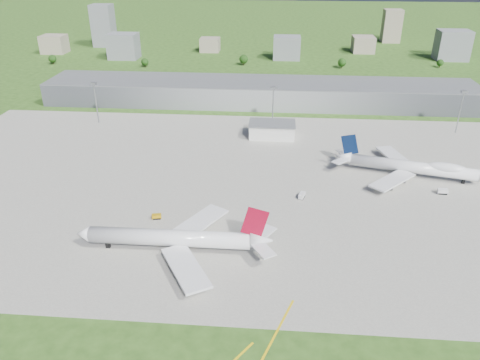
# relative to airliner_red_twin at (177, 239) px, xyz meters

# --- Properties ---
(ground) EXTENTS (1400.00, 1400.00, 0.00)m
(ground) POSITION_rel_airliner_red_twin_xyz_m (22.30, 168.18, -5.32)
(ground) COLOR #2A4B17
(ground) RESTS_ON ground
(apron) EXTENTS (360.00, 190.00, 0.08)m
(apron) POSITION_rel_airliner_red_twin_xyz_m (32.30, 58.18, -5.28)
(apron) COLOR gray
(apron) RESTS_ON ground
(terminal) EXTENTS (300.00, 42.00, 15.00)m
(terminal) POSITION_rel_airliner_red_twin_xyz_m (22.30, 183.18, 2.18)
(terminal) COLOR gray
(terminal) RESTS_ON ground
(ops_building) EXTENTS (26.00, 16.00, 8.00)m
(ops_building) POSITION_rel_airliner_red_twin_xyz_m (32.30, 118.18, -1.32)
(ops_building) COLOR silver
(ops_building) RESTS_ON ground
(mast_west) EXTENTS (3.50, 2.00, 25.90)m
(mast_west) POSITION_rel_airliner_red_twin_xyz_m (-77.70, 133.18, 12.39)
(mast_west) COLOR gray
(mast_west) RESTS_ON ground
(mast_center) EXTENTS (3.50, 2.00, 25.90)m
(mast_center) POSITION_rel_airliner_red_twin_xyz_m (32.30, 133.18, 12.39)
(mast_center) COLOR gray
(mast_center) RESTS_ON ground
(mast_east) EXTENTS (3.50, 2.00, 25.90)m
(mast_east) POSITION_rel_airliner_red_twin_xyz_m (142.30, 133.18, 12.39)
(mast_east) COLOR gray
(mast_east) RESTS_ON ground
(airliner_red_twin) EXTENTS (72.53, 56.72, 19.96)m
(airliner_red_twin) POSITION_rel_airliner_red_twin_xyz_m (0.00, 0.00, 0.00)
(airliner_red_twin) COLOR silver
(airliner_red_twin) RESTS_ON ground
(airliner_blue_quad) EXTENTS (69.89, 53.90, 18.48)m
(airliner_blue_quad) POSITION_rel_airliner_red_twin_xyz_m (100.97, 70.32, -0.18)
(airliner_blue_quad) COLOR silver
(airliner_blue_quad) RESTS_ON ground
(tug_yellow) EXTENTS (4.28, 3.08, 1.89)m
(tug_yellow) POSITION_rel_airliner_red_twin_xyz_m (-13.16, 21.71, -4.34)
(tug_yellow) COLOR #BD8D0B
(tug_yellow) RESTS_ON ground
(van_white_near) EXTENTS (3.39, 5.04, 2.39)m
(van_white_near) POSITION_rel_airliner_red_twin_xyz_m (47.21, 44.19, -4.11)
(van_white_near) COLOR silver
(van_white_near) RESTS_ON ground
(van_white_far) EXTENTS (4.65, 2.36, 2.39)m
(van_white_far) POSITION_rel_airliner_red_twin_xyz_m (110.94, 53.36, -4.11)
(van_white_far) COLOR silver
(van_white_far) RESTS_ON ground
(bldg_far_w) EXTENTS (24.00, 20.00, 18.00)m
(bldg_far_w) POSITION_rel_airliner_red_twin_xyz_m (-197.70, 338.18, 3.68)
(bldg_far_w) COLOR gray
(bldg_far_w) RESTS_ON ground
(bldg_w) EXTENTS (28.00, 22.00, 24.00)m
(bldg_w) POSITION_rel_airliner_red_twin_xyz_m (-117.70, 318.18, 6.68)
(bldg_w) COLOR slate
(bldg_w) RESTS_ON ground
(bldg_cw) EXTENTS (20.00, 18.00, 14.00)m
(bldg_cw) POSITION_rel_airliner_red_twin_xyz_m (-37.70, 358.18, 1.68)
(bldg_cw) COLOR gray
(bldg_cw) RESTS_ON ground
(bldg_c) EXTENTS (26.00, 20.00, 22.00)m
(bldg_c) POSITION_rel_airliner_red_twin_xyz_m (42.30, 328.18, 5.68)
(bldg_c) COLOR slate
(bldg_c) RESTS_ON ground
(bldg_ce) EXTENTS (22.00, 24.00, 16.00)m
(bldg_ce) POSITION_rel_airliner_red_twin_xyz_m (122.30, 368.18, 2.68)
(bldg_ce) COLOR gray
(bldg_ce) RESTS_ON ground
(bldg_e) EXTENTS (30.00, 22.00, 28.00)m
(bldg_e) POSITION_rel_airliner_red_twin_xyz_m (202.30, 338.18, 8.68)
(bldg_e) COLOR slate
(bldg_e) RESTS_ON ground
(bldg_tall_w) EXTENTS (22.00, 20.00, 44.00)m
(bldg_tall_w) POSITION_rel_airliner_red_twin_xyz_m (-157.70, 378.18, 16.68)
(bldg_tall_w) COLOR slate
(bldg_tall_w) RESTS_ON ground
(bldg_tall_e) EXTENTS (20.00, 18.00, 36.00)m
(bldg_tall_e) POSITION_rel_airliner_red_twin_xyz_m (162.30, 428.18, 12.68)
(bldg_tall_e) COLOR gray
(bldg_tall_e) RESTS_ON ground
(tree_far_w) EXTENTS (7.20, 7.20, 8.80)m
(tree_far_w) POSITION_rel_airliner_red_twin_xyz_m (-177.70, 288.18, -0.13)
(tree_far_w) COLOR #382314
(tree_far_w) RESTS_ON ground
(tree_w) EXTENTS (6.75, 6.75, 8.25)m
(tree_w) POSITION_rel_airliner_red_twin_xyz_m (-87.70, 283.18, -0.46)
(tree_w) COLOR #382314
(tree_w) RESTS_ON ground
(tree_c) EXTENTS (8.10, 8.10, 9.90)m
(tree_c) POSITION_rel_airliner_red_twin_xyz_m (2.30, 298.18, 0.52)
(tree_c) COLOR #382314
(tree_c) RESTS_ON ground
(tree_e) EXTENTS (7.65, 7.65, 9.35)m
(tree_e) POSITION_rel_airliner_red_twin_xyz_m (92.30, 293.18, 0.19)
(tree_e) COLOR #382314
(tree_e) RESTS_ON ground
(tree_far_e) EXTENTS (6.30, 6.30, 7.70)m
(tree_far_e) POSITION_rel_airliner_red_twin_xyz_m (182.30, 303.18, -0.78)
(tree_far_e) COLOR #382314
(tree_far_e) RESTS_ON ground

